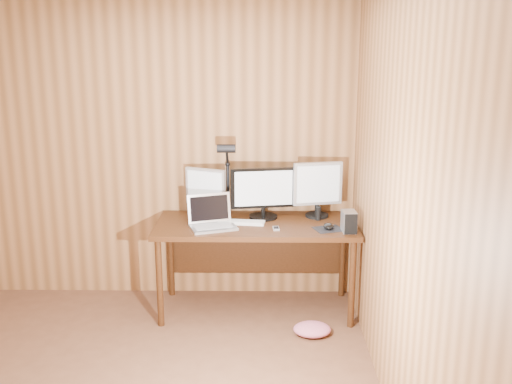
{
  "coord_description": "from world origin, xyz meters",
  "views": [
    {
      "loc": [
        0.99,
        -2.93,
        2.19
      ],
      "look_at": [
        0.93,
        1.58,
        1.02
      ],
      "focal_mm": 42.0,
      "sensor_mm": 36.0,
      "label": 1
    }
  ],
  "objects_px": {
    "monitor_center": "(263,192)",
    "monitor_left": "(206,191)",
    "hard_drive": "(349,222)",
    "laptop": "(211,219)",
    "desk": "(256,235)",
    "keyboard": "(241,222)",
    "desk_lamp": "(227,168)",
    "monitor_right": "(318,188)",
    "phone": "(276,228)",
    "mouse": "(329,226)",
    "speaker": "(318,214)"
  },
  "relations": [
    {
      "from": "monitor_center",
      "to": "monitor_left",
      "type": "distance_m",
      "value": 0.48
    },
    {
      "from": "monitor_right",
      "to": "keyboard",
      "type": "relative_size",
      "value": 1.16
    },
    {
      "from": "hard_drive",
      "to": "speaker",
      "type": "height_order",
      "value": "hard_drive"
    },
    {
      "from": "desk",
      "to": "hard_drive",
      "type": "relative_size",
      "value": 9.89
    },
    {
      "from": "laptop",
      "to": "keyboard",
      "type": "relative_size",
      "value": 1.04
    },
    {
      "from": "monitor_center",
      "to": "mouse",
      "type": "bearing_deg",
      "value": -39.98
    },
    {
      "from": "mouse",
      "to": "hard_drive",
      "type": "relative_size",
      "value": 0.73
    },
    {
      "from": "keyboard",
      "to": "phone",
      "type": "distance_m",
      "value": 0.32
    },
    {
      "from": "phone",
      "to": "desk_lamp",
      "type": "bearing_deg",
      "value": 132.54
    },
    {
      "from": "desk",
      "to": "monitor_left",
      "type": "bearing_deg",
      "value": 163.99
    },
    {
      "from": "monitor_center",
      "to": "phone",
      "type": "relative_size",
      "value": 5.39
    },
    {
      "from": "hard_drive",
      "to": "laptop",
      "type": "bearing_deg",
      "value": 169.53
    },
    {
      "from": "monitor_left",
      "to": "hard_drive",
      "type": "distance_m",
      "value": 1.2
    },
    {
      "from": "monitor_left",
      "to": "desk_lamp",
      "type": "height_order",
      "value": "desk_lamp"
    },
    {
      "from": "monitor_left",
      "to": "hard_drive",
      "type": "height_order",
      "value": "monitor_left"
    },
    {
      "from": "desk",
      "to": "monitor_left",
      "type": "xyz_separation_m",
      "value": [
        -0.42,
        0.12,
        0.34
      ]
    },
    {
      "from": "desk_lamp",
      "to": "monitor_left",
      "type": "bearing_deg",
      "value": -151.96
    },
    {
      "from": "monitor_center",
      "to": "keyboard",
      "type": "bearing_deg",
      "value": -149.33
    },
    {
      "from": "laptop",
      "to": "phone",
      "type": "relative_size",
      "value": 4.15
    },
    {
      "from": "monitor_right",
      "to": "hard_drive",
      "type": "bearing_deg",
      "value": -74.11
    },
    {
      "from": "hard_drive",
      "to": "desk_lamp",
      "type": "relative_size",
      "value": 0.25
    },
    {
      "from": "desk",
      "to": "keyboard",
      "type": "height_order",
      "value": "keyboard"
    },
    {
      "from": "monitor_right",
      "to": "desk_lamp",
      "type": "relative_size",
      "value": 0.7
    },
    {
      "from": "monitor_left",
      "to": "phone",
      "type": "xyz_separation_m",
      "value": [
        0.57,
        -0.34,
        -0.21
      ]
    },
    {
      "from": "desk",
      "to": "laptop",
      "type": "xyz_separation_m",
      "value": [
        -0.35,
        -0.16,
        0.18
      ]
    },
    {
      "from": "monitor_center",
      "to": "desk_lamp",
      "type": "bearing_deg",
      "value": 155.62
    },
    {
      "from": "laptop",
      "to": "monitor_center",
      "type": "bearing_deg",
      "value": 11.37
    },
    {
      "from": "monitor_left",
      "to": "monitor_right",
      "type": "distance_m",
      "value": 0.92
    },
    {
      "from": "laptop",
      "to": "monitor_left",
      "type": "bearing_deg",
      "value": 84.48
    },
    {
      "from": "laptop",
      "to": "desk_lamp",
      "type": "relative_size",
      "value": 0.63
    },
    {
      "from": "laptop",
      "to": "phone",
      "type": "xyz_separation_m",
      "value": [
        0.5,
        -0.06,
        -0.05
      ]
    },
    {
      "from": "monitor_right",
      "to": "speaker",
      "type": "xyz_separation_m",
      "value": [
        0.0,
        -0.1,
        -0.19
      ]
    },
    {
      "from": "desk",
      "to": "hard_drive",
      "type": "bearing_deg",
      "value": -21.48
    },
    {
      "from": "desk_lamp",
      "to": "monitor_center",
      "type": "bearing_deg",
      "value": 1.61
    },
    {
      "from": "mouse",
      "to": "speaker",
      "type": "distance_m",
      "value": 0.25
    },
    {
      "from": "mouse",
      "to": "laptop",
      "type": "bearing_deg",
      "value": 148.77
    },
    {
      "from": "speaker",
      "to": "desk_lamp",
      "type": "xyz_separation_m",
      "value": [
        -0.74,
        0.14,
        0.35
      ]
    },
    {
      "from": "desk",
      "to": "monitor_right",
      "type": "bearing_deg",
      "value": 12.93
    },
    {
      "from": "laptop",
      "to": "desk_lamp",
      "type": "bearing_deg",
      "value": 52.23
    },
    {
      "from": "desk",
      "to": "monitor_left",
      "type": "distance_m",
      "value": 0.55
    },
    {
      "from": "desk",
      "to": "speaker",
      "type": "xyz_separation_m",
      "value": [
        0.5,
        0.02,
        0.18
      ]
    },
    {
      "from": "phone",
      "to": "desk_lamp",
      "type": "height_order",
      "value": "desk_lamp"
    },
    {
      "from": "desk",
      "to": "phone",
      "type": "distance_m",
      "value": 0.3
    },
    {
      "from": "mouse",
      "to": "phone",
      "type": "height_order",
      "value": "mouse"
    },
    {
      "from": "desk",
      "to": "monitor_right",
      "type": "distance_m",
      "value": 0.63
    },
    {
      "from": "desk_lamp",
      "to": "desk",
      "type": "bearing_deg",
      "value": -16.15
    },
    {
      "from": "monitor_center",
      "to": "hard_drive",
      "type": "height_order",
      "value": "monitor_center"
    },
    {
      "from": "mouse",
      "to": "keyboard",
      "type": "bearing_deg",
      "value": 140.45
    },
    {
      "from": "monitor_right",
      "to": "mouse",
      "type": "distance_m",
      "value": 0.41
    },
    {
      "from": "hard_drive",
      "to": "phone",
      "type": "distance_m",
      "value": 0.56
    }
  ]
}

